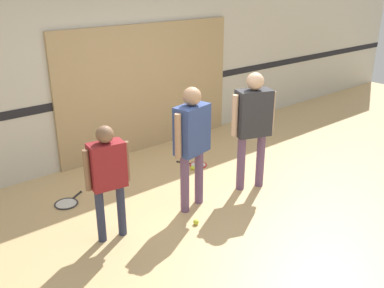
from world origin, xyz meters
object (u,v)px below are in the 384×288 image
at_px(racket_spare_on_floor, 197,165).
at_px(tennis_ball_near_instructor, 196,222).
at_px(person_student_right, 253,119).
at_px(racket_second_spare, 67,203).
at_px(person_instructor, 192,136).
at_px(person_student_left, 108,171).
at_px(tennis_ball_by_spare_racket, 193,168).

relative_size(racket_spare_on_floor, tennis_ball_near_instructor, 7.67).
relative_size(person_student_right, racket_second_spare, 3.14).
xyz_separation_m(person_instructor, tennis_ball_near_instructor, (-0.24, -0.36, -0.94)).
bearing_deg(person_student_left, person_instructor, 5.87).
bearing_deg(racket_spare_on_floor, person_student_left, 83.16).
relative_size(person_student_left, tennis_ball_near_instructor, 20.39).
bearing_deg(person_student_right, person_instructor, 14.16).
bearing_deg(racket_spare_on_floor, tennis_ball_near_instructor, 108.67).
height_order(person_student_right, tennis_ball_near_instructor, person_student_right).
height_order(person_student_left, person_student_right, person_student_right).
relative_size(person_student_left, racket_second_spare, 2.59).
xyz_separation_m(person_instructor, racket_spare_on_floor, (0.87, 0.93, -0.97)).
bearing_deg(tennis_ball_by_spare_racket, person_student_right, -74.90).
xyz_separation_m(racket_spare_on_floor, tennis_ball_near_instructor, (-1.11, -1.29, 0.02)).
bearing_deg(racket_spare_on_floor, person_instructor, 106.18).
bearing_deg(tennis_ball_near_instructor, person_student_right, 12.32).
bearing_deg(person_student_right, tennis_ball_near_instructor, 32.20).
xyz_separation_m(person_instructor, person_student_left, (-1.14, 0.04, -0.14)).
height_order(person_instructor, person_student_right, person_student_right).
distance_m(racket_spare_on_floor, tennis_ball_by_spare_racket, 0.18).
xyz_separation_m(racket_spare_on_floor, racket_second_spare, (-2.09, 0.16, -0.00)).
height_order(person_student_right, racket_spare_on_floor, person_student_right).
bearing_deg(racket_second_spare, person_student_right, -60.02).
distance_m(person_instructor, person_student_right, 0.98).
bearing_deg(racket_second_spare, racket_spare_on_floor, -35.85).
bearing_deg(person_instructor, person_student_right, -17.66).
bearing_deg(tennis_ball_near_instructor, person_instructor, 56.78).
bearing_deg(person_instructor, racket_spare_on_floor, 34.97).
distance_m(person_student_right, tennis_ball_near_instructor, 1.57).
xyz_separation_m(racket_second_spare, tennis_ball_near_instructor, (0.98, -1.45, 0.02)).
height_order(person_instructor, person_student_left, person_instructor).
bearing_deg(person_student_left, tennis_ball_by_spare_racket, 31.52).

